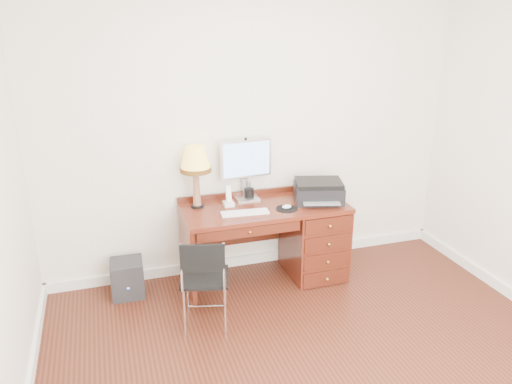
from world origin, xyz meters
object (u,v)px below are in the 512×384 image
object	(u,v)px
chair	(206,274)
phone	(229,200)
monitor	(246,162)
equipment_box	(127,278)
printer	(319,191)
leg_lamp	(195,163)
desk	(296,235)

from	to	relation	value
chair	phone	bearing A→B (deg)	76.70
monitor	equipment_box	bearing A→B (deg)	-178.28
printer	phone	bearing A→B (deg)	-172.71
leg_lamp	equipment_box	xyz separation A→B (m)	(-0.67, -0.06, -1.00)
desk	equipment_box	bearing A→B (deg)	176.53
printer	chair	bearing A→B (deg)	-138.71
desk	equipment_box	distance (m)	1.61
chair	monitor	bearing A→B (deg)	69.93
leg_lamp	equipment_box	bearing A→B (deg)	-175.28
phone	chair	size ratio (longest dim) A/B	0.24
phone	desk	bearing A→B (deg)	-8.67
desk	chair	world-z (taller)	chair
monitor	printer	size ratio (longest dim) A/B	1.10
monitor	chair	bearing A→B (deg)	-129.67
desk	phone	distance (m)	0.75
printer	leg_lamp	size ratio (longest dim) A/B	0.91
desk	chair	bearing A→B (deg)	-148.81
monitor	phone	world-z (taller)	monitor
leg_lamp	chair	xyz separation A→B (m)	(-0.09, -0.76, -0.69)
printer	leg_lamp	distance (m)	1.17
monitor	printer	xyz separation A→B (m)	(0.62, -0.26, -0.26)
desk	monitor	xyz separation A→B (m)	(-0.43, 0.23, 0.69)
desk	printer	size ratio (longest dim) A/B	2.91
monitor	equipment_box	world-z (taller)	monitor
desk	leg_lamp	xyz separation A→B (m)	(-0.91, 0.15, 0.75)
monitor	leg_lamp	bearing A→B (deg)	-175.46
monitor	phone	distance (m)	0.39
printer	equipment_box	xyz separation A→B (m)	(-1.78, 0.12, -0.68)
monitor	equipment_box	distance (m)	1.50
printer	leg_lamp	world-z (taller)	leg_lamp
equipment_box	phone	bearing A→B (deg)	1.91
desk	leg_lamp	size ratio (longest dim) A/B	2.64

